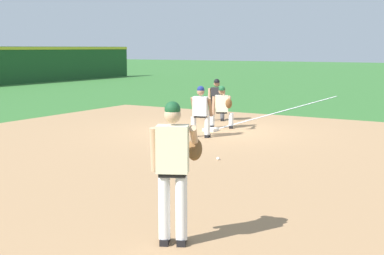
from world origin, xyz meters
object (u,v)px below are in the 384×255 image
(baseball, at_px, (218,159))
(umpire, at_px, (217,98))
(baserunner, at_px, (201,110))
(first_baseman, at_px, (222,105))
(pitcher, at_px, (174,164))
(first_base_bag, at_px, (211,129))

(baseball, bearing_deg, umpire, 28.53)
(baseball, distance_m, baserunner, 3.23)
(baseball, relative_size, first_baseman, 0.06)
(first_baseman, bearing_deg, pitcher, -155.86)
(first_base_bag, distance_m, baseball, 4.29)
(baseball, bearing_deg, first_baseman, 26.57)
(pitcher, bearing_deg, first_base_bag, 26.01)
(first_base_bag, xyz_separation_m, pitcher, (-8.56, -4.18, 1.01))
(first_base_bag, distance_m, baserunner, 1.42)
(umpire, bearing_deg, baseball, -151.47)
(baseball, height_order, first_baseman, first_baseman)
(baserunner, relative_size, umpire, 1.00)
(pitcher, xyz_separation_m, first_baseman, (9.20, 4.12, -0.33))
(baseball, bearing_deg, pitcher, -158.09)
(first_base_bag, bearing_deg, baserunner, -165.07)
(first_base_bag, bearing_deg, umpire, 23.86)
(pitcher, height_order, first_baseman, pitcher)
(baserunner, bearing_deg, baseball, -142.81)
(baseball, height_order, umpire, umpire)
(baserunner, bearing_deg, umpire, 20.81)
(first_base_bag, relative_size, umpire, 0.26)
(baseball, xyz_separation_m, umpire, (5.80, 3.15, 0.76))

